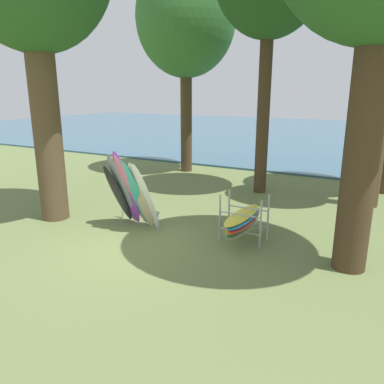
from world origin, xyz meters
name	(u,v)px	position (x,y,z in m)	size (l,w,h in m)	color
ground_plane	(132,246)	(0.00, 0.00, 0.00)	(80.00, 80.00, 0.00)	olive
lake_water	(325,134)	(0.00, 28.21, 0.05)	(80.00, 36.00, 0.10)	#38607A
tree_far_left_back	(186,19)	(-3.33, 8.73, 6.89)	(4.49, 4.49, 9.54)	#4C3823
leaning_board_pile	(131,193)	(-0.80, 1.09, 1.03)	(1.88, 1.16, 2.26)	black
board_storage_rack	(243,220)	(2.33, 1.70, 0.55)	(1.15, 2.12, 1.25)	#9EA0A5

